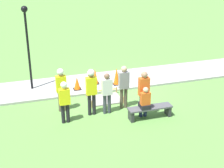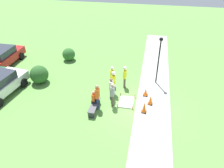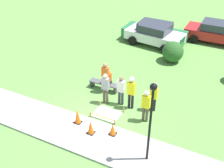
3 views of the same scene
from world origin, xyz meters
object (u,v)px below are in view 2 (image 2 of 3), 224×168
at_px(worker_assistant, 112,75).
at_px(parked_car_red, 2,57).
at_px(traffic_cone_far_patch, 151,100).
at_px(bystander_in_orange_shirt, 97,95).
at_px(park_bench, 94,106).
at_px(worker_trainee, 114,81).
at_px(traffic_cone_sidewalk_edge, 146,92).
at_px(worker_supervisor, 125,75).
at_px(person_seated_on_bench, 94,98).
at_px(bystander_in_white_shirt, 113,93).
at_px(bystander_in_gray_shirt, 111,87).
at_px(lamppost_near, 159,54).
at_px(traffic_cone_near_patch, 144,107).

bearing_deg(worker_assistant, parked_car_red, 82.06).
distance_m(traffic_cone_far_patch, bystander_in_orange_shirt, 3.65).
bearing_deg(park_bench, worker_trainee, -23.71).
height_order(traffic_cone_sidewalk_edge, worker_supervisor, worker_supervisor).
xyz_separation_m(person_seated_on_bench, worker_assistant, (2.93, -0.64, 0.16)).
distance_m(person_seated_on_bench, bystander_in_white_shirt, 1.26).
distance_m(traffic_cone_sidewalk_edge, bystander_in_white_shirt, 2.68).
xyz_separation_m(person_seated_on_bench, parked_car_red, (4.38, 9.75, -0.01)).
distance_m(park_bench, person_seated_on_bench, 0.55).
relative_size(bystander_in_orange_shirt, bystander_in_gray_shirt, 1.11).
distance_m(worker_supervisor, worker_trainee, 1.24).
height_order(traffic_cone_sidewalk_edge, lamppost_near, lamppost_near).
distance_m(traffic_cone_far_patch, lamppost_near, 3.59).
bearing_deg(park_bench, traffic_cone_far_patch, -71.14).
bearing_deg(worker_trainee, traffic_cone_near_patch, -127.00).
distance_m(traffic_cone_near_patch, person_seated_on_bench, 3.33).
xyz_separation_m(worker_supervisor, parked_car_red, (1.49, 11.37, -0.28)).
distance_m(park_bench, parked_car_red, 10.85).
bearing_deg(lamppost_near, bystander_in_orange_shirt, 136.25).
bearing_deg(lamppost_near, traffic_cone_far_patch, 173.93).
bearing_deg(worker_trainee, worker_supervisor, -31.93).
bearing_deg(person_seated_on_bench, worker_supervisor, -29.30).
bearing_deg(worker_assistant, bystander_in_white_shirt, -168.26).
bearing_deg(person_seated_on_bench, worker_assistant, -12.38).
xyz_separation_m(traffic_cone_far_patch, lamppost_near, (2.89, -0.31, 2.11)).
distance_m(person_seated_on_bench, worker_assistant, 3.00).
height_order(traffic_cone_far_patch, traffic_cone_sidewalk_edge, traffic_cone_far_patch).
bearing_deg(traffic_cone_near_patch, traffic_cone_far_patch, -21.13).
height_order(worker_supervisor, worker_assistant, worker_supervisor).
bearing_deg(bystander_in_white_shirt, bystander_in_orange_shirt, 117.81).
bearing_deg(worker_assistant, worker_supervisor, -92.47).
bearing_deg(lamppost_near, person_seated_on_bench, 134.21).
distance_m(traffic_cone_near_patch, bystander_in_gray_shirt, 2.73).
bearing_deg(traffic_cone_near_patch, park_bench, 95.27).
height_order(bystander_in_gray_shirt, lamppost_near, lamppost_near).
distance_m(traffic_cone_near_patch, lamppost_near, 4.40).
height_order(bystander_in_orange_shirt, lamppost_near, lamppost_near).
bearing_deg(traffic_cone_near_patch, bystander_in_white_shirt, 79.70).
bearing_deg(traffic_cone_sidewalk_edge, lamppost_near, -19.65).
height_order(traffic_cone_near_patch, bystander_in_orange_shirt, bystander_in_orange_shirt).
bearing_deg(worker_assistant, park_bench, 169.43).
xyz_separation_m(traffic_cone_near_patch, lamppost_near, (3.83, -0.67, 2.07)).
height_order(traffic_cone_near_patch, worker_trainee, worker_trainee).
xyz_separation_m(traffic_cone_sidewalk_edge, bystander_in_orange_shirt, (-1.97, 3.06, 0.69)).
bearing_deg(park_bench, lamppost_near, -43.67).
height_order(person_seated_on_bench, parked_car_red, parked_car_red).
xyz_separation_m(traffic_cone_far_patch, person_seated_on_bench, (-0.99, 3.68, 0.36)).
xyz_separation_m(traffic_cone_near_patch, bystander_in_white_shirt, (0.39, 2.16, 0.54)).
relative_size(traffic_cone_sidewalk_edge, bystander_in_white_shirt, 0.32).
xyz_separation_m(worker_supervisor, bystander_in_orange_shirt, (-2.92, 1.38, -0.01)).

